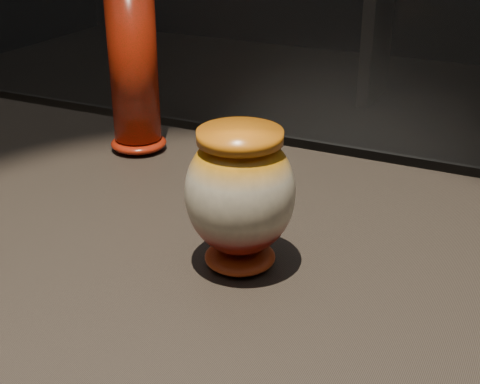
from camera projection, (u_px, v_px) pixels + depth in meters
name	position (u px, v px, depth m)	size (l,w,h in m)	color
display_plinth	(202.00, 384.00, 1.08)	(2.00, 0.80, 0.90)	black
main_vase	(240.00, 194.00, 0.85)	(0.15, 0.15, 0.19)	maroon
tall_vase	(134.00, 67.00, 1.21)	(0.14, 0.14, 0.33)	#B6190C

